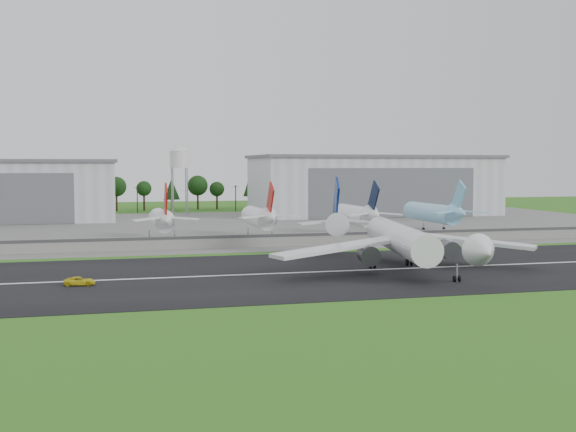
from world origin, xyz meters
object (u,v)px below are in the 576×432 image
object	(u,v)px
parked_jet_red_a	(162,220)
main_airliner	(401,245)
parked_jet_skyblue	(436,213)
parked_jet_navy	(359,215)
ground_vehicle	(80,281)
parked_jet_red_b	(261,217)

from	to	relation	value
parked_jet_red_a	main_airliner	bearing A→B (deg)	-58.01
parked_jet_skyblue	parked_jet_navy	bearing A→B (deg)	-169.64
main_airliner	parked_jet_navy	world-z (taller)	main_airliner
ground_vehicle	parked_jet_skyblue	distance (m)	129.90
main_airliner	parked_jet_skyblue	size ratio (longest dim) A/B	1.58
parked_jet_red_b	parked_jet_navy	world-z (taller)	parked_jet_navy
main_airliner	ground_vehicle	bearing A→B (deg)	15.06
parked_jet_red_a	parked_jet_navy	xyz separation A→B (m)	(57.53, 0.04, 0.27)
main_airliner	parked_jet_navy	xyz separation A→B (m)	(15.70, 67.00, 1.36)
main_airliner	parked_jet_red_a	bearing A→B (deg)	-46.95
main_airliner	parked_jet_red_a	world-z (taller)	main_airliner
ground_vehicle	parked_jet_red_a	xyz separation A→B (m)	(20.08, 71.29, 5.14)
main_airliner	parked_jet_red_b	world-z (taller)	main_airliner
ground_vehicle	parked_jet_red_b	world-z (taller)	parked_jet_red_b
main_airliner	ground_vehicle	size ratio (longest dim) A/B	10.99
parked_jet_red_a	parked_jet_navy	distance (m)	57.53
parked_jet_red_a	parked_jet_navy	size ratio (longest dim) A/B	1.00
main_airliner	ground_vehicle	world-z (taller)	main_airliner
main_airliner	parked_jet_red_a	xyz separation A→B (m)	(-41.83, 66.96, 1.09)
parked_jet_red_a	parked_jet_skyblue	size ratio (longest dim) A/B	0.84
parked_jet_red_a	parked_jet_red_b	distance (m)	27.88
ground_vehicle	parked_jet_skyblue	size ratio (longest dim) A/B	0.14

